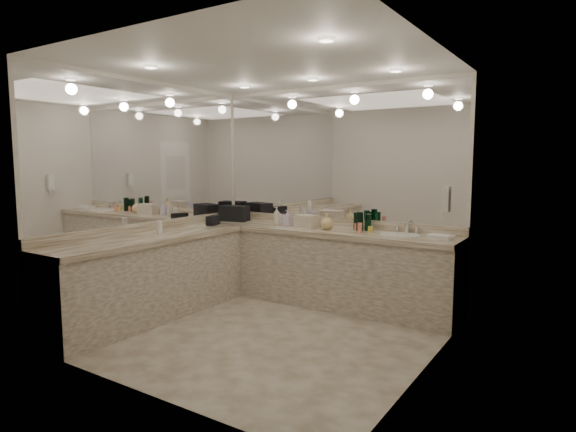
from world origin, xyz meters
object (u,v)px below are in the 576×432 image
Objects in this scene: black_toiletry_bag at (234,213)px; soap_bottle_b at (287,218)px; sink at (400,236)px; cream_cosmetic_case at (307,221)px; soap_bottle_c at (327,221)px; hand_towel at (441,237)px; soap_bottle_a at (277,216)px; wall_phone at (447,199)px.

black_toiletry_bag reaches higher than soap_bottle_b.
black_toiletry_bag is at bearing 179.66° from sink.
black_toiletry_bag reaches higher than cream_cosmetic_case.
soap_bottle_c is (1.42, -0.04, -0.01)m from black_toiletry_bag.
black_toiletry_bag reaches higher than hand_towel.
black_toiletry_bag reaches higher than soap_bottle_c.
sink is 1.15m from cream_cosmetic_case.
soap_bottle_b reaches higher than hand_towel.
soap_bottle_a is at bearing -172.93° from cream_cosmetic_case.
wall_phone is 1.24× the size of soap_bottle_b.
sink is at bearing 11.59° from cream_cosmetic_case.
soap_bottle_b is 0.58m from soap_bottle_c.
black_toiletry_bag is 1.85× the size of soap_bottle_b.
black_toiletry_bag is 0.70m from soap_bottle_a.
sink is at bearing -0.34° from black_toiletry_bag.
black_toiletry_bag is 1.89× the size of soap_bottle_c.
sink is 0.43m from hand_towel.
black_toiletry_bag is at bearing 179.70° from hand_towel.
soap_bottle_b is at bearing 9.98° from soap_bottle_a.
soap_bottle_a is at bearing -179.58° from hand_towel.
black_toiletry_bag is 1.47× the size of hand_towel.
soap_bottle_a is at bearing -179.43° from sink.
black_toiletry_bag is 1.42m from soap_bottle_c.
soap_bottle_b is (-1.45, 0.01, 0.10)m from sink.
soap_bottle_a reaches higher than hand_towel.
wall_phone is at bearing -5.06° from cream_cosmetic_case.
soap_bottle_c reaches higher than cream_cosmetic_case.
wall_phone reaches higher than cream_cosmetic_case.
cream_cosmetic_case is at bearing 165.19° from wall_phone.
wall_phone is 2.97m from black_toiletry_bag.
sink is at bearing -0.36° from soap_bottle_b.
soap_bottle_a is 1.16× the size of soap_bottle_b.
wall_phone is at bearing -12.42° from soap_bottle_a.
cream_cosmetic_case is 1.42× the size of soap_bottle_c.
black_toiletry_bag is (-2.30, 0.01, 0.11)m from sink.
hand_towel is (1.58, 0.04, -0.06)m from cream_cosmetic_case.
sink is 2.31× the size of soap_bottle_c.
soap_bottle_a reaches higher than black_toiletry_bag.
hand_towel is at bearing -0.11° from sink.
soap_bottle_b reaches higher than cream_cosmetic_case.
cream_cosmetic_case is at bearing -178.16° from sink.
soap_bottle_b is at bearing 176.23° from soap_bottle_c.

